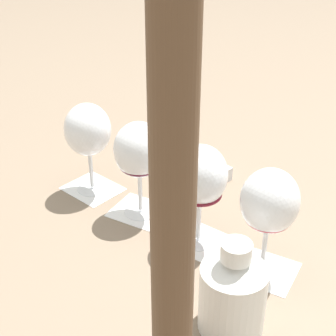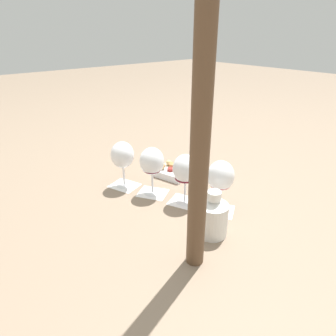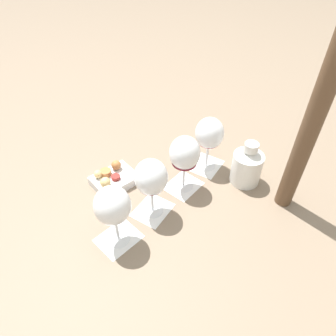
% 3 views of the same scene
% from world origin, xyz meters
% --- Properties ---
extents(ground_plane, '(8.00, 8.00, 0.00)m').
position_xyz_m(ground_plane, '(0.00, 0.00, 0.00)').
color(ground_plane, '#7F6B56').
extents(tasting_card_0, '(0.14, 0.14, 0.00)m').
position_xyz_m(tasting_card_0, '(-0.18, -0.08, 0.00)').
color(tasting_card_0, white).
rests_on(tasting_card_0, ground_plane).
extents(tasting_card_1, '(0.14, 0.13, 0.00)m').
position_xyz_m(tasting_card_1, '(-0.06, -0.03, 0.00)').
color(tasting_card_1, white).
rests_on(tasting_card_1, ground_plane).
extents(tasting_card_2, '(0.14, 0.14, 0.00)m').
position_xyz_m(tasting_card_2, '(0.07, 0.02, 0.00)').
color(tasting_card_2, white).
rests_on(tasting_card_2, ground_plane).
extents(tasting_card_3, '(0.13, 0.12, 0.00)m').
position_xyz_m(tasting_card_3, '(0.19, 0.07, 0.00)').
color(tasting_card_3, white).
rests_on(tasting_card_3, ground_plane).
extents(wine_glass_0, '(0.09, 0.09, 0.19)m').
position_xyz_m(wine_glass_0, '(-0.18, -0.08, 0.13)').
color(wine_glass_0, white).
rests_on(wine_glass_0, tasting_card_0).
extents(wine_glass_1, '(0.09, 0.09, 0.19)m').
position_xyz_m(wine_glass_1, '(-0.06, -0.03, 0.13)').
color(wine_glass_1, white).
rests_on(wine_glass_1, tasting_card_1).
extents(wine_glass_2, '(0.09, 0.09, 0.19)m').
position_xyz_m(wine_glass_2, '(0.07, 0.02, 0.13)').
color(wine_glass_2, white).
rests_on(wine_glass_2, tasting_card_2).
extents(wine_glass_3, '(0.09, 0.09, 0.19)m').
position_xyz_m(wine_glass_3, '(0.19, 0.07, 0.13)').
color(wine_glass_3, white).
rests_on(wine_glass_3, tasting_card_3).
extents(ceramic_vase, '(0.09, 0.09, 0.15)m').
position_xyz_m(ceramic_vase, '(-0.25, 0.04, 0.06)').
color(ceramic_vase, white).
rests_on(ceramic_vase, ground_plane).
extents(snack_dish, '(0.15, 0.13, 0.06)m').
position_xyz_m(snack_dish, '(0.13, -0.13, 0.02)').
color(snack_dish, silver).
rests_on(snack_dish, ground_plane).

